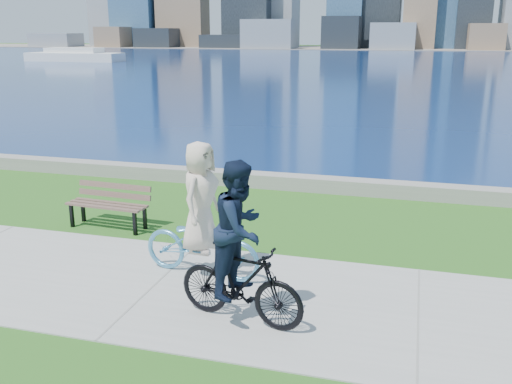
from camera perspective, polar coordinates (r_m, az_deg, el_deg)
ground at (r=9.22m, az=-10.08°, el=-9.23°), size 320.00×320.00×0.00m
concrete_path at (r=9.22m, az=-10.09°, el=-9.17°), size 80.00×3.50×0.02m
seawall at (r=14.66m, az=0.37°, el=1.23°), size 90.00×0.50×0.35m
bay_water at (r=79.66m, az=13.40°, el=12.61°), size 320.00×131.00×0.01m
far_shore at (r=137.58m, az=14.65°, el=13.73°), size 320.00×30.00×0.12m
ferry_near at (r=80.61m, az=-17.70°, el=12.86°), size 12.91×3.69×1.75m
park_bench at (r=11.92m, az=-14.42°, el=-0.94°), size 1.72×0.69×0.87m
cyclist_woman at (r=9.18m, az=-5.50°, el=-3.50°), size 0.96×2.12×2.21m
cyclist_man at (r=7.64m, az=-1.59°, el=-6.47°), size 0.89×1.93×2.27m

